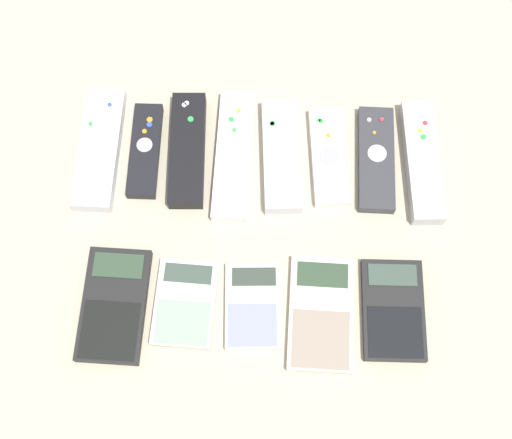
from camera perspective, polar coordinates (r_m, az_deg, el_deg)
The scene contains 14 objects.
ground_plane at distance 1.02m, azimuth -0.04°, elevation -1.52°, with size 3.00×3.00×0.00m, color #B2A88E.
remote_0 at distance 1.08m, azimuth -12.40°, elevation 5.55°, with size 0.06×0.19×0.02m.
remote_1 at distance 1.07m, azimuth -8.86°, elevation 5.49°, with size 0.04×0.15×0.02m.
remote_2 at distance 1.06m, azimuth -5.50°, elevation 5.57°, with size 0.05×0.18×0.03m.
remote_3 at distance 1.06m, azimuth -1.79°, elevation 5.15°, with size 0.06×0.21×0.02m.
remote_4 at distance 1.05m, azimuth 2.05°, elevation 5.11°, with size 0.06×0.18×0.03m.
remote_5 at distance 1.06m, azimuth 5.87°, elevation 5.01°, with size 0.06×0.16×0.02m.
remote_6 at distance 1.07m, azimuth 9.58°, elevation 4.79°, with size 0.05×0.17×0.02m.
remote_7 at distance 1.08m, azimuth 13.14°, elevation 4.53°, with size 0.06×0.19×0.03m.
calculator_0 at distance 1.00m, azimuth -11.29°, elevation -6.71°, with size 0.09×0.16×0.02m.
calculator_1 at distance 0.99m, azimuth -5.69°, elevation -6.72°, with size 0.09×0.12×0.02m.
calculator_2 at distance 0.98m, azimuth -0.32°, elevation -6.96°, with size 0.08×0.12×0.01m.
calculator_3 at distance 0.98m, azimuth 5.23°, elevation -7.53°, with size 0.09×0.16×0.02m.
calculator_4 at distance 1.00m, azimuth 10.92°, elevation -7.11°, with size 0.08×0.14×0.02m.
Camera 1 is at (0.01, -0.34, 0.96)m, focal length 50.00 mm.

